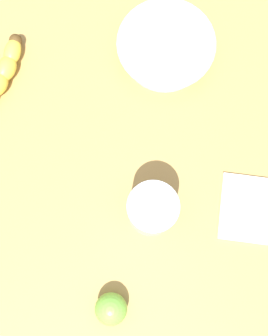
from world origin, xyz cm
name	(u,v)px	position (x,y,z in cm)	size (l,w,h in cm)	color
wooden_tabletop	(95,160)	(0.00, 0.00, 1.50)	(120.00, 120.00, 3.00)	#B18849
smoothie_glass	(154,209)	(-4.95, 11.47, 7.51)	(7.15, 7.15, 9.12)	silver
ceramic_bowl	(168,46)	(-17.78, -11.47, 5.73)	(15.70, 15.70, 4.57)	white
lime_fruit	(113,308)	(6.02, 21.84, 5.33)	(4.66, 4.66, 4.66)	#75C142
folded_napkin	(267,210)	(-20.97, 18.25, 3.30)	(13.53, 10.20, 0.60)	white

